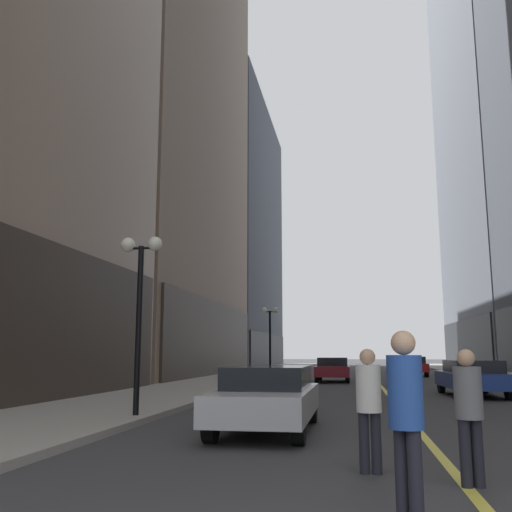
{
  "coord_description": "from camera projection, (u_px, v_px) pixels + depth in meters",
  "views": [
    {
      "loc": [
        -1.32,
        -3.5,
        1.61
      ],
      "look_at": [
        -6.68,
        28.51,
        7.13
      ],
      "focal_mm": 39.83,
      "sensor_mm": 36.0,
      "label": 1
    }
  ],
  "objects": [
    {
      "name": "building_left_far",
      "position": [
        213.0,
        236.0,
        66.57
      ],
      "size": [
        13.44,
        26.0,
        30.26
      ],
      "color": "#4C515B",
      "rests_on": "ground"
    },
    {
      "name": "street_lamp_left_near",
      "position": [
        140.0,
        284.0,
        13.87
      ],
      "size": [
        1.06,
        0.36,
        4.43
      ],
      "color": "black",
      "rests_on": "ground"
    },
    {
      "name": "pedestrian_in_grey_suit",
      "position": [
        469.0,
        406.0,
        6.99
      ],
      "size": [
        0.44,
        0.44,
        1.65
      ],
      "color": "black",
      "rests_on": "ground"
    },
    {
      "name": "pedestrian_in_white_shirt",
      "position": [
        369.0,
        400.0,
        7.75
      ],
      "size": [
        0.34,
        0.34,
        1.66
      ],
      "color": "black",
      "rests_on": "ground"
    },
    {
      "name": "building_right_far",
      "position": [
        506.0,
        59.0,
        64.28
      ],
      "size": [
        12.9,
        26.0,
        69.01
      ],
      "color": "slate",
      "rests_on": "ground"
    },
    {
      "name": "sidewalk_right",
      "position": [
        507.0,
        377.0,
        35.62
      ],
      "size": [
        4.5,
        78.0,
        0.15
      ],
      "primitive_type": "cube",
      "color": "#9E9991",
      "rests_on": "ground"
    },
    {
      "name": "lane_centre_stripe",
      "position": [
        373.0,
        377.0,
        36.95
      ],
      "size": [
        0.16,
        70.0,
        0.01
      ],
      "primitive_type": "cube",
      "color": "#E5D64C",
      "rests_on": "ground"
    },
    {
      "name": "pedestrian_in_blue_hoodie",
      "position": [
        406.0,
        409.0,
        5.47
      ],
      "size": [
        0.48,
        0.48,
        1.82
      ],
      "color": "black",
      "rests_on": "ground"
    },
    {
      "name": "car_maroon",
      "position": [
        333.0,
        369.0,
        31.43
      ],
      "size": [
        1.83,
        4.14,
        1.32
      ],
      "color": "maroon",
      "rests_on": "ground"
    },
    {
      "name": "car_blue",
      "position": [
        472.0,
        377.0,
        21.06
      ],
      "size": [
        2.07,
        4.7,
        1.32
      ],
      "color": "navy",
      "rests_on": "ground"
    },
    {
      "name": "car_silver",
      "position": [
        268.0,
        396.0,
        11.79
      ],
      "size": [
        1.84,
        4.68,
        1.32
      ],
      "color": "#B7B7BC",
      "rests_on": "ground"
    },
    {
      "name": "sidewalk_left",
      "position": [
        249.0,
        375.0,
        38.31
      ],
      "size": [
        4.5,
        78.0,
        0.15
      ],
      "primitive_type": "cube",
      "color": "#9E9991",
      "rests_on": "ground"
    },
    {
      "name": "ground_plane",
      "position": [
        373.0,
        377.0,
        36.95
      ],
      "size": [
        200.0,
        200.0,
        0.0
      ],
      "primitive_type": "plane",
      "color": "#38383A"
    },
    {
      "name": "street_lamp_left_far",
      "position": [
        270.0,
        326.0,
        35.77
      ],
      "size": [
        1.06,
        0.36,
        4.43
      ],
      "color": "black",
      "rests_on": "ground"
    },
    {
      "name": "car_red",
      "position": [
        411.0,
        365.0,
        39.13
      ],
      "size": [
        1.97,
        4.2,
        1.32
      ],
      "color": "#B21919",
      "rests_on": "ground"
    }
  ]
}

